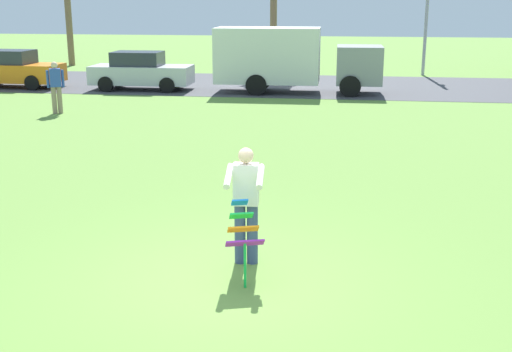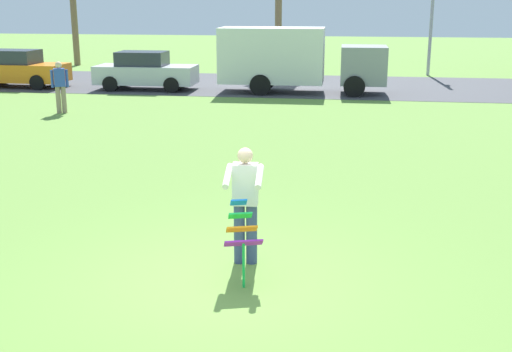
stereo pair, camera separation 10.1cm
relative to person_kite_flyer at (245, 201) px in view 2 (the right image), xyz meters
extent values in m
plane|color=olive|center=(-0.17, -0.64, -0.95)|extent=(120.00, 120.00, 0.00)
cube|color=#424247|center=(-0.17, 20.26, -0.95)|extent=(120.00, 8.00, 0.01)
cylinder|color=#384772|center=(0.09, 0.03, -0.50)|extent=(0.16, 0.16, 0.90)
cylinder|color=#384772|center=(-0.09, 0.01, -0.50)|extent=(0.16, 0.16, 0.90)
cube|color=silver|center=(0.00, 0.02, 0.25)|extent=(0.38, 0.25, 0.60)
sphere|color=beige|center=(0.00, 0.02, 0.67)|extent=(0.22, 0.22, 0.22)
cylinder|color=silver|center=(0.24, -0.21, 0.43)|extent=(0.13, 0.59, 0.24)
cylinder|color=silver|center=(-0.20, -0.24, 0.43)|extent=(0.13, 0.59, 0.24)
cube|color=blue|center=(-0.03, -0.36, 0.10)|extent=(0.26, 0.20, 0.12)
cube|color=green|center=(0.02, -0.52, -0.04)|extent=(0.35, 0.23, 0.12)
cube|color=orange|center=(0.07, -0.68, -0.17)|extent=(0.44, 0.26, 0.12)
cube|color=purple|center=(0.12, -0.83, -0.31)|extent=(0.53, 0.29, 0.12)
cylinder|color=green|center=(0.12, -0.83, -0.63)|extent=(0.04, 0.04, 0.64)
cube|color=orange|center=(-13.09, 17.86, -0.31)|extent=(4.25, 1.83, 0.76)
cube|color=#282D38|center=(-13.24, 17.86, 0.35)|extent=(2.06, 1.45, 0.60)
cylinder|color=black|center=(-11.76, 18.62, -0.63)|extent=(0.65, 0.24, 0.64)
cylinder|color=black|center=(-11.81, 17.01, -0.63)|extent=(0.65, 0.24, 0.64)
cylinder|color=black|center=(-14.36, 18.70, -0.63)|extent=(0.65, 0.24, 0.64)
cube|color=silver|center=(-7.30, 17.86, -0.31)|extent=(4.23, 1.76, 0.76)
cube|color=#282D38|center=(-7.45, 17.85, 0.35)|extent=(2.04, 1.42, 0.60)
cylinder|color=black|center=(-6.01, 18.68, -0.63)|extent=(0.64, 0.23, 0.64)
cylinder|color=black|center=(-5.99, 17.07, -0.63)|extent=(0.64, 0.23, 0.64)
cylinder|color=black|center=(-8.61, 18.64, -0.63)|extent=(0.64, 0.23, 0.64)
cylinder|color=black|center=(-8.59, 17.03, -0.63)|extent=(0.64, 0.23, 0.64)
cube|color=gray|center=(1.76, 17.91, 0.22)|extent=(1.84, 1.93, 1.50)
cube|color=silver|center=(-1.94, 17.84, 0.57)|extent=(4.24, 2.08, 2.20)
cylinder|color=black|center=(1.39, 18.83, -0.53)|extent=(0.85, 0.30, 0.84)
cylinder|color=black|center=(1.43, 16.99, -0.53)|extent=(0.85, 0.30, 0.84)
cylinder|color=black|center=(-2.31, 18.75, -0.53)|extent=(0.85, 0.30, 0.84)
cylinder|color=black|center=(-2.28, 16.91, -0.53)|extent=(0.85, 0.30, 0.84)
cylinder|color=#9E9EA3|center=(5.04, 25.19, 2.55)|extent=(0.16, 0.16, 7.00)
cylinder|color=gray|center=(-8.40, 11.76, -0.50)|extent=(0.16, 0.16, 0.90)
cylinder|color=gray|center=(-8.24, 11.84, -0.50)|extent=(0.16, 0.16, 0.90)
cube|color=#2D4CA5|center=(-8.32, 11.80, 0.25)|extent=(0.42, 0.36, 0.60)
sphere|color=beige|center=(-8.32, 11.80, 0.67)|extent=(0.22, 0.22, 0.22)
cylinder|color=#2D4CA5|center=(-8.53, 11.69, 0.21)|extent=(0.09, 0.09, 0.58)
cylinder|color=#2D4CA5|center=(-8.10, 11.90, 0.21)|extent=(0.09, 0.09, 0.58)
camera|label=1|loc=(1.41, -8.77, 2.81)|focal=45.67mm
camera|label=2|loc=(1.51, -8.75, 2.81)|focal=45.67mm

